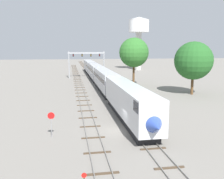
{
  "coord_description": "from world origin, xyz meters",
  "views": [
    {
      "loc": [
        -5.86,
        -27.91,
        9.76
      ],
      "look_at": [
        1.0,
        12.0,
        3.0
      ],
      "focal_mm": 39.66,
      "sensor_mm": 36.0,
      "label": 1
    }
  ],
  "objects_px": {
    "signal_gantry": "(87,59)",
    "water_tower": "(139,29)",
    "passenger_train": "(99,75)",
    "stop_sign": "(51,121)",
    "trackside_tree_mid": "(193,61)",
    "trackside_tree_left": "(134,53)"
  },
  "relations": [
    {
      "from": "stop_sign",
      "to": "trackside_tree_mid",
      "type": "xyz_separation_m",
      "value": [
        27.84,
        21.6,
        5.31
      ]
    },
    {
      "from": "passenger_train",
      "to": "trackside_tree_left",
      "type": "bearing_deg",
      "value": -26.93
    },
    {
      "from": "stop_sign",
      "to": "water_tower",
      "type": "bearing_deg",
      "value": 68.13
    },
    {
      "from": "trackside_tree_left",
      "to": "water_tower",
      "type": "bearing_deg",
      "value": 72.85
    },
    {
      "from": "water_tower",
      "to": "signal_gantry",
      "type": "bearing_deg",
      "value": -133.04
    },
    {
      "from": "water_tower",
      "to": "trackside_tree_mid",
      "type": "xyz_separation_m",
      "value": [
        -5.12,
        -60.54,
        -10.9
      ]
    },
    {
      "from": "signal_gantry",
      "to": "water_tower",
      "type": "xyz_separation_m",
      "value": [
        25.21,
        27.0,
        11.65
      ]
    },
    {
      "from": "stop_sign",
      "to": "trackside_tree_left",
      "type": "height_order",
      "value": "trackside_tree_left"
    },
    {
      "from": "passenger_train",
      "to": "stop_sign",
      "type": "relative_size",
      "value": 31.74
    },
    {
      "from": "water_tower",
      "to": "trackside_tree_left",
      "type": "distance_m",
      "value": 49.19
    },
    {
      "from": "passenger_train",
      "to": "trackside_tree_mid",
      "type": "relative_size",
      "value": 8.16
    },
    {
      "from": "signal_gantry",
      "to": "trackside_tree_left",
      "type": "xyz_separation_m",
      "value": [
        10.98,
        -19.14,
        2.22
      ]
    },
    {
      "from": "signal_gantry",
      "to": "water_tower",
      "type": "relative_size",
      "value": 0.52
    },
    {
      "from": "stop_sign",
      "to": "trackside_tree_mid",
      "type": "distance_m",
      "value": 35.63
    },
    {
      "from": "signal_gantry",
      "to": "trackside_tree_left",
      "type": "distance_m",
      "value": 22.17
    },
    {
      "from": "passenger_train",
      "to": "water_tower",
      "type": "relative_size",
      "value": 3.91
    },
    {
      "from": "passenger_train",
      "to": "trackside_tree_left",
      "type": "height_order",
      "value": "trackside_tree_left"
    },
    {
      "from": "water_tower",
      "to": "trackside_tree_left",
      "type": "height_order",
      "value": "water_tower"
    },
    {
      "from": "trackside_tree_left",
      "to": "stop_sign",
      "type": "bearing_deg",
      "value": -117.48
    },
    {
      "from": "signal_gantry",
      "to": "water_tower",
      "type": "height_order",
      "value": "water_tower"
    },
    {
      "from": "passenger_train",
      "to": "stop_sign",
      "type": "bearing_deg",
      "value": -103.89
    },
    {
      "from": "signal_gantry",
      "to": "stop_sign",
      "type": "xyz_separation_m",
      "value": [
        -7.75,
        -55.15,
        -4.56
      ]
    }
  ]
}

